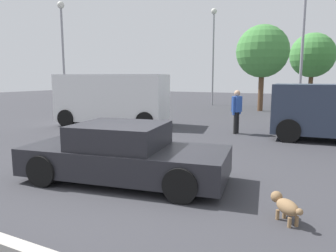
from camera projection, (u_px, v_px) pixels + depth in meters
ground_plane at (130, 185)px, 6.43m from camera, size 80.00×80.00×0.00m
sedan_foreground at (124, 154)px, 6.67m from camera, size 4.51×2.44×1.22m
dog at (285, 206)px, 4.78m from camera, size 0.51×0.52×0.40m
van_white at (113, 98)px, 14.51m from camera, size 5.24×3.22×2.31m
pedestrian at (237, 108)px, 12.23m from camera, size 0.34×0.55×1.69m
parking_curb at (9, 245)px, 4.02m from camera, size 8.08×0.20×0.12m
light_post_near at (304, 25)px, 15.90m from camera, size 0.44×0.44×7.22m
light_post_mid at (213, 42)px, 24.55m from camera, size 0.44×0.44×7.43m
light_post_far at (62, 39)px, 19.93m from camera, size 0.44×0.44×6.86m
tree_back_right at (263, 52)px, 20.27m from camera, size 3.35×3.35×5.52m
tree_far_right at (312, 55)px, 25.01m from camera, size 3.48×3.48×5.67m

